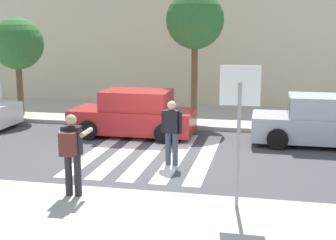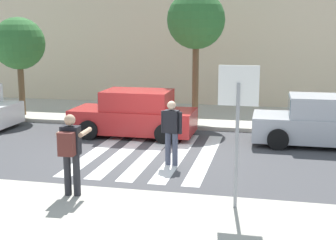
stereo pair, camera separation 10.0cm
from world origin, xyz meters
name	(u,v)px [view 1 (the left image)]	position (x,y,z in m)	size (l,w,h in m)	color
ground_plane	(149,156)	(0.00, 0.00, 0.00)	(120.00, 120.00, 0.00)	#424244
sidewalk_far	(185,115)	(0.00, 6.00, 0.07)	(60.00, 4.80, 0.14)	#B2AD9E
building_facade_far	(201,44)	(0.00, 10.40, 2.77)	(56.00, 4.00, 5.55)	beige
crosswalk_stripe_0	(98,151)	(-1.60, 0.20, 0.00)	(0.44, 5.20, 0.01)	silver
crosswalk_stripe_1	(124,152)	(-0.80, 0.20, 0.00)	(0.44, 5.20, 0.01)	silver
crosswalk_stripe_2	(151,154)	(0.00, 0.20, 0.00)	(0.44, 5.20, 0.01)	silver
crosswalk_stripe_3	(178,155)	(0.80, 0.20, 0.00)	(0.44, 5.20, 0.01)	silver
crosswalk_stripe_4	(205,157)	(1.60, 0.20, 0.00)	(0.44, 5.20, 0.01)	silver
stop_sign	(240,105)	(2.73, -3.73, 2.16)	(0.76, 0.08, 2.77)	gray
photographer_with_backpack	(72,148)	(-0.66, -3.83, 1.17)	(0.61, 0.86, 1.72)	#232328
pedestrian_crossing	(172,129)	(0.82, -0.77, 0.97)	(0.57, 0.30, 1.72)	#474C60
parked_car_red	(134,115)	(-1.10, 2.30, 0.73)	(4.10, 1.92, 1.55)	red
parked_car_silver	(321,122)	(4.91, 2.30, 0.73)	(4.10, 1.92, 1.55)	#B7BABF
street_tree_west	(17,44)	(-6.38, 4.35, 2.95)	(2.04, 2.04, 3.86)	brown
street_tree_center	(195,21)	(0.54, 4.87, 3.83)	(2.15, 2.15, 4.80)	brown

